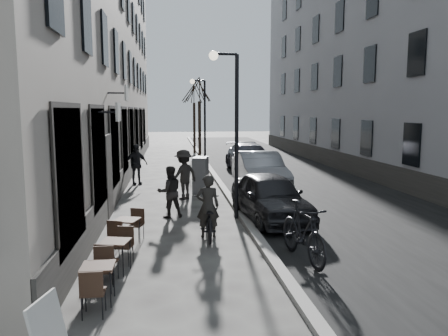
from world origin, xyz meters
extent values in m
plane|color=#3C3937|center=(0.00, 0.00, 0.00)|extent=(120.00, 120.00, 0.00)
cube|color=black|center=(3.85, 16.00, 0.00)|extent=(7.30, 60.00, 0.00)
cube|color=gray|center=(0.20, 16.00, 0.06)|extent=(0.25, 60.00, 0.12)
cube|color=gray|center=(-6.00, 16.50, 8.00)|extent=(4.00, 35.00, 16.00)
cube|color=gray|center=(9.50, 16.50, 8.00)|extent=(4.00, 35.00, 16.00)
cylinder|color=black|center=(0.00, 6.00, 2.50)|extent=(0.12, 0.12, 5.00)
cylinder|color=black|center=(-0.35, 6.00, 5.00)|extent=(0.70, 0.08, 0.08)
sphere|color=#FFF2CC|center=(-0.70, 6.00, 4.95)|extent=(0.28, 0.28, 0.28)
cylinder|color=black|center=(0.00, 18.00, 2.50)|extent=(0.12, 0.12, 5.00)
cylinder|color=black|center=(-0.35, 18.00, 5.00)|extent=(0.70, 0.08, 0.08)
sphere|color=#FFF2CC|center=(-0.70, 18.00, 4.95)|extent=(0.28, 0.28, 0.28)
cylinder|color=black|center=(-0.10, 21.00, 1.95)|extent=(0.20, 0.20, 3.90)
cylinder|color=black|center=(-0.10, 27.00, 1.95)|extent=(0.20, 0.20, 3.90)
cube|color=black|center=(-3.31, 0.35, 0.67)|extent=(0.56, 0.56, 0.04)
cylinder|color=black|center=(-3.54, 0.12, 0.32)|extent=(0.02, 0.02, 0.65)
cylinder|color=black|center=(-3.07, 0.12, 0.32)|extent=(0.02, 0.02, 0.65)
cylinder|color=black|center=(-3.54, 0.59, 0.32)|extent=(0.02, 0.02, 0.65)
cylinder|color=black|center=(-3.07, 0.59, 0.32)|extent=(0.02, 0.02, 0.65)
cube|color=black|center=(-3.18, 1.79, 0.66)|extent=(0.66, 0.66, 0.04)
cylinder|color=black|center=(-3.46, 1.62, 0.32)|extent=(0.02, 0.02, 0.64)
cylinder|color=black|center=(-3.01, 1.52, 0.32)|extent=(0.02, 0.02, 0.64)
cylinder|color=black|center=(-3.36, 2.07, 0.32)|extent=(0.02, 0.02, 0.64)
cylinder|color=black|center=(-2.90, 1.97, 0.32)|extent=(0.02, 0.02, 0.64)
cube|color=black|center=(-3.11, 3.55, 0.67)|extent=(0.71, 0.71, 0.04)
cylinder|color=black|center=(-3.41, 3.41, 0.33)|extent=(0.02, 0.02, 0.65)
cylinder|color=black|center=(-2.97, 3.25, 0.33)|extent=(0.02, 0.02, 0.65)
cylinder|color=black|center=(-3.26, 3.85, 0.33)|extent=(0.02, 0.02, 0.65)
cylinder|color=black|center=(-2.82, 3.70, 0.33)|extent=(0.02, 0.02, 0.65)
cube|color=#59595B|center=(-0.80, 10.40, 0.73)|extent=(0.75, 1.07, 1.46)
imported|color=black|center=(-1.06, 4.09, 0.51)|extent=(0.73, 1.97, 1.03)
imported|color=black|center=(-1.06, 4.09, 0.84)|extent=(0.62, 0.42, 1.68)
imported|color=black|center=(-2.05, 6.37, 0.82)|extent=(0.91, 0.78, 1.63)
imported|color=black|center=(-1.52, 9.17, 0.94)|extent=(1.39, 1.31, 1.88)
imported|color=black|center=(-3.56, 12.76, 0.92)|extent=(1.16, 0.81, 1.83)
imported|color=black|center=(1.00, 5.71, 0.72)|extent=(2.13, 4.38, 1.44)
imported|color=gray|center=(1.72, 10.74, 0.80)|extent=(1.71, 4.84, 1.59)
imported|color=#383942|center=(2.30, 16.25, 0.75)|extent=(2.30, 5.25, 1.50)
imported|color=black|center=(0.89, 2.00, 0.66)|extent=(0.92, 2.25, 1.32)
camera|label=1|loc=(-2.03, -7.15, 3.36)|focal=35.00mm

